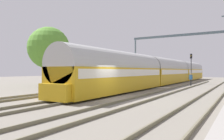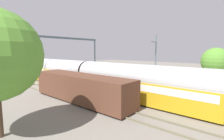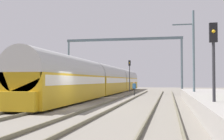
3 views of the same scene
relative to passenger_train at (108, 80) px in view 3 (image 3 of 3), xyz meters
The scene contains 12 objects.
ground 20.74m from the passenger_train, 84.40° to the right, with size 120.00×120.00×0.00m, color slate.
track_west 20.64m from the passenger_train, 90.00° to the right, with size 1.51×60.00×0.16m.
track_east 21.03m from the passenger_train, 78.90° to the right, with size 1.51×60.00×0.16m.
track_far_east 22.15m from the passenger_train, 68.58° to the right, with size 1.52×60.00×0.16m.
platform 22.08m from the passenger_train, 57.36° to the right, with size 4.40×28.00×0.90m.
passenger_train is the anchor object (origin of this frame).
freight_car 12.41m from the passenger_train, 108.96° to the right, with size 2.80×13.00×2.70m.
person_crossing 5.04m from the passenger_train, 35.76° to the right, with size 0.47×0.39×1.73m.
railway_signal_near 27.40m from the passenger_train, 67.78° to the right, with size 0.36×0.30×4.54m.
railway_signal_far 8.52m from the passenger_train, 76.83° to the left, with size 0.36×0.30×5.23m.
catenary_gantry 4.46m from the passenger_train, 17.81° to the left, with size 16.49×0.28×7.86m.
catenary_pole_east_mid 17.08m from the passenger_train, 52.06° to the right, with size 1.90×0.20×8.00m.
Camera 3 is at (6.31, -18.67, 1.88)m, focal length 46.15 mm.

